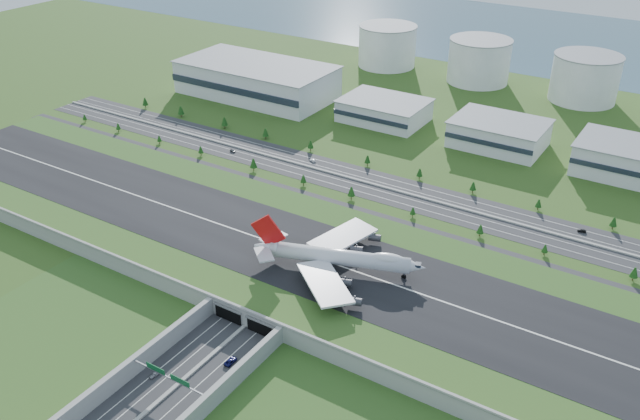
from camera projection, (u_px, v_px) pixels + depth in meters
The scene contains 20 objects.
ground at pixel (310, 270), 320.70m from camera, with size 1200.00×1200.00×0.00m, color #2A4A17.
airfield_deck at pixel (310, 263), 318.64m from camera, with size 520.00×100.00×9.20m.
underpass_road at pixel (161, 392), 245.53m from camera, with size 38.80×120.40×8.00m.
sign_gantry_near at pixel (168, 378), 247.06m from camera, with size 38.70×0.70×9.80m.
north_expressway at pixel (399, 192), 390.91m from camera, with size 560.00×36.00×0.12m, color #28282B.
tree_row at pixel (427, 189), 384.35m from camera, with size 505.84×48.56×8.31m.
hangar_west at pixel (257, 80), 530.85m from camera, with size 120.00×60.00×25.00m, color silver.
hangar_mid_a at pixel (384, 111), 485.58m from camera, with size 58.00×42.00×15.00m, color silver.
hangar_mid_b at pixel (499, 134), 445.38m from camera, with size 58.00×42.00×17.00m, color silver.
hangar_mid_c at pixel (628, 160), 407.51m from camera, with size 58.00×42.00×19.00m, color silver.
fuel_tank_a at pixel (387, 46), 597.49m from camera, with size 50.00×50.00×35.00m, color silver.
fuel_tank_b at pixel (479, 61), 557.77m from camera, with size 50.00×50.00×35.00m, color silver.
fuel_tank_c at pixel (585, 78), 518.05m from camera, with size 50.00×50.00×35.00m, color silver.
bay_water at pixel (572, 42), 675.58m from camera, with size 1200.00×260.00×0.06m, color #37576A.
boeing_747 at pixel (338, 257), 303.41m from camera, with size 76.66×71.24×24.66m.
car_0 at pixel (154, 375), 257.27m from camera, with size 1.86×4.62×1.57m, color #AAAAAF.
car_2 at pixel (231, 361), 263.71m from camera, with size 2.80×6.07×1.69m, color #0D0F41.
car_4 at pixel (233, 151), 440.01m from camera, with size 1.88×4.66×1.59m, color slate.
car_5 at pixel (582, 231), 350.92m from camera, with size 1.50×4.31×1.42m, color black.
car_7 at pixel (313, 160), 427.08m from camera, with size 2.02×4.98×1.44m, color white.
Camera 1 is at (146.47, -222.88, 180.43)m, focal length 38.00 mm.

